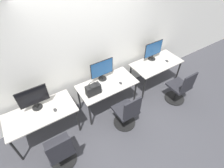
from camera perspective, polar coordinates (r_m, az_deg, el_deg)
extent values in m
plane|color=#3D3D42|center=(4.10, 0.99, -9.81)|extent=(20.00, 20.00, 0.00)
cube|color=silver|center=(3.66, -5.54, 12.11)|extent=(12.00, 0.05, 2.80)
cube|color=#BCB7AD|center=(3.51, -22.43, -8.80)|extent=(1.27, 0.65, 0.02)
cylinder|color=black|center=(3.66, -28.75, -18.58)|extent=(0.04, 0.04, 0.68)
cylinder|color=black|center=(3.65, -10.98, -11.65)|extent=(0.04, 0.04, 0.68)
cylinder|color=black|center=(4.00, -30.15, -12.29)|extent=(0.04, 0.04, 0.68)
cylinder|color=black|center=(3.99, -14.23, -6.07)|extent=(0.04, 0.04, 0.68)
cylinder|color=black|center=(3.60, -23.14, -6.96)|extent=(0.19, 0.19, 0.01)
cylinder|color=black|center=(3.56, -23.39, -6.35)|extent=(0.04, 0.04, 0.10)
cube|color=black|center=(3.40, -24.45, -3.78)|extent=(0.53, 0.01, 0.38)
cube|color=black|center=(3.40, -24.42, -3.86)|extent=(0.51, 0.01, 0.35)
cube|color=silver|center=(3.41, -21.99, -9.94)|extent=(0.37, 0.15, 0.02)
ellipsoid|color=#333333|center=(3.43, -18.08, -8.03)|extent=(0.06, 0.09, 0.03)
cylinder|color=black|center=(3.66, -15.37, -22.59)|extent=(0.48, 0.48, 0.03)
cylinder|color=black|center=(3.48, -16.05, -21.11)|extent=(0.04, 0.04, 0.39)
cube|color=#232328|center=(3.28, -16.83, -19.38)|extent=(0.44, 0.44, 0.05)
cube|color=#232328|center=(2.97, -16.42, -20.22)|extent=(0.40, 0.04, 0.44)
cube|color=#BCB7AD|center=(3.77, -1.59, -0.11)|extent=(1.27, 0.65, 0.02)
cylinder|color=black|center=(3.70, -7.13, -9.93)|extent=(0.04, 0.04, 0.68)
cylinder|color=black|center=(4.11, 7.52, -2.88)|extent=(0.04, 0.04, 0.68)
cylinder|color=black|center=(4.03, -10.70, -4.59)|extent=(0.04, 0.04, 0.68)
cylinder|color=black|center=(4.42, 3.16, 1.39)|extent=(0.04, 0.04, 0.68)
cylinder|color=black|center=(3.89, -3.11, 1.77)|extent=(0.19, 0.19, 0.01)
cylinder|color=black|center=(3.85, -3.14, 2.42)|extent=(0.04, 0.04, 0.10)
cube|color=black|center=(3.71, -3.31, 5.13)|extent=(0.53, 0.01, 0.38)
cube|color=navy|center=(3.70, -3.25, 5.07)|extent=(0.51, 0.01, 0.35)
cube|color=silver|center=(3.67, -0.42, -1.15)|extent=(0.37, 0.15, 0.02)
ellipsoid|color=#333333|center=(3.77, 2.83, 0.33)|extent=(0.06, 0.09, 0.03)
cylinder|color=black|center=(3.97, 4.08, -12.31)|extent=(0.48, 0.48, 0.03)
cylinder|color=black|center=(3.79, 4.24, -10.48)|extent=(0.04, 0.04, 0.39)
cube|color=#232328|center=(3.62, 4.42, -8.39)|extent=(0.44, 0.44, 0.05)
cube|color=#232328|center=(3.33, 6.69, -8.02)|extent=(0.40, 0.04, 0.44)
cube|color=#BCB7AD|center=(4.51, 14.39, 6.65)|extent=(1.27, 0.65, 0.02)
cylinder|color=black|center=(4.25, 10.38, -1.45)|extent=(0.04, 0.04, 0.68)
cylinder|color=black|center=(4.97, 20.71, 3.72)|extent=(0.04, 0.04, 0.68)
cylinder|color=black|center=(4.55, 5.96, 2.61)|extent=(0.04, 0.04, 0.68)
cylinder|color=black|center=(5.23, 16.35, 7.00)|extent=(0.04, 0.04, 0.68)
cylinder|color=black|center=(4.60, 12.84, 8.04)|extent=(0.19, 0.19, 0.01)
cylinder|color=black|center=(4.57, 12.95, 8.63)|extent=(0.04, 0.04, 0.10)
cube|color=black|center=(4.45, 13.37, 11.08)|extent=(0.53, 0.01, 0.38)
cube|color=navy|center=(4.45, 13.44, 11.03)|extent=(0.51, 0.01, 0.35)
cube|color=silver|center=(4.44, 15.36, 6.18)|extent=(0.37, 0.15, 0.02)
ellipsoid|color=#333333|center=(4.60, 17.50, 7.21)|extent=(0.06, 0.09, 0.03)
cylinder|color=black|center=(4.67, 19.66, -4.40)|extent=(0.48, 0.48, 0.03)
cylinder|color=black|center=(4.53, 20.28, -2.57)|extent=(0.04, 0.04, 0.39)
cube|color=#232328|center=(4.38, 20.96, -0.53)|extent=(0.44, 0.44, 0.05)
cube|color=#232328|center=(4.15, 23.80, 0.31)|extent=(0.40, 0.04, 0.44)
cube|color=black|center=(3.50, -6.14, -1.86)|extent=(0.30, 0.14, 0.22)
torus|color=black|center=(3.41, -6.30, -0.31)|extent=(0.18, 0.18, 0.01)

